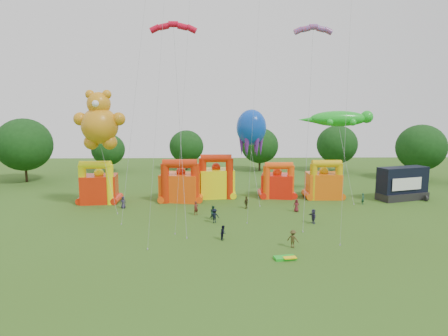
{
  "coord_description": "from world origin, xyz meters",
  "views": [
    {
      "loc": [
        -1.91,
        -31.98,
        13.88
      ],
      "look_at": [
        -0.76,
        18.0,
        6.38
      ],
      "focal_mm": 32.0,
      "sensor_mm": 36.0,
      "label": 1
    }
  ],
  "objects_px": {
    "spectator_4": "(246,202)",
    "gecko_kite": "(342,138)",
    "octopus_kite": "(252,142)",
    "bouncy_castle_2": "(216,181)",
    "stage_trailer": "(402,184)",
    "teddy_bear_kite": "(103,142)",
    "spectator_0": "(123,202)",
    "bouncy_castle_0": "(99,186)"
  },
  "relations": [
    {
      "from": "bouncy_castle_0",
      "to": "bouncy_castle_2",
      "type": "distance_m",
      "value": 17.66
    },
    {
      "from": "bouncy_castle_2",
      "to": "stage_trailer",
      "type": "height_order",
      "value": "bouncy_castle_2"
    },
    {
      "from": "stage_trailer",
      "to": "teddy_bear_kite",
      "type": "distance_m",
      "value": 44.81
    },
    {
      "from": "bouncy_castle_0",
      "to": "spectator_0",
      "type": "xyz_separation_m",
      "value": [
        4.32,
        -3.57,
        -1.59
      ]
    },
    {
      "from": "teddy_bear_kite",
      "to": "spectator_0",
      "type": "bearing_deg",
      "value": 3.22
    },
    {
      "from": "stage_trailer",
      "to": "spectator_0",
      "type": "xyz_separation_m",
      "value": [
        -41.59,
        -4.72,
        -1.58
      ]
    },
    {
      "from": "octopus_kite",
      "to": "stage_trailer",
      "type": "bearing_deg",
      "value": 0.33
    },
    {
      "from": "spectator_0",
      "to": "bouncy_castle_0",
      "type": "bearing_deg",
      "value": 139.78
    },
    {
      "from": "octopus_kite",
      "to": "spectator_4",
      "type": "relative_size",
      "value": 7.94
    },
    {
      "from": "stage_trailer",
      "to": "bouncy_castle_2",
      "type": "bearing_deg",
      "value": 175.62
    },
    {
      "from": "teddy_bear_kite",
      "to": "bouncy_castle_0",
      "type": "bearing_deg",
      "value": 117.17
    },
    {
      "from": "stage_trailer",
      "to": "spectator_4",
      "type": "bearing_deg",
      "value": -168.01
    },
    {
      "from": "gecko_kite",
      "to": "spectator_4",
      "type": "relative_size",
      "value": 7.82
    },
    {
      "from": "bouncy_castle_2",
      "to": "octopus_kite",
      "type": "distance_m",
      "value": 8.66
    },
    {
      "from": "gecko_kite",
      "to": "bouncy_castle_0",
      "type": "bearing_deg",
      "value": -175.17
    },
    {
      "from": "bouncy_castle_0",
      "to": "stage_trailer",
      "type": "relative_size",
      "value": 0.77
    },
    {
      "from": "stage_trailer",
      "to": "octopus_kite",
      "type": "relative_size",
      "value": 0.6
    },
    {
      "from": "bouncy_castle_2",
      "to": "teddy_bear_kite",
      "type": "relative_size",
      "value": 0.42
    },
    {
      "from": "bouncy_castle_2",
      "to": "octopus_kite",
      "type": "height_order",
      "value": "octopus_kite"
    },
    {
      "from": "bouncy_castle_2",
      "to": "stage_trailer",
      "type": "bearing_deg",
      "value": -4.38
    },
    {
      "from": "teddy_bear_kite",
      "to": "gecko_kite",
      "type": "xyz_separation_m",
      "value": [
        34.97,
        6.82,
        -0.09
      ]
    },
    {
      "from": "bouncy_castle_0",
      "to": "spectator_0",
      "type": "distance_m",
      "value": 5.82
    },
    {
      "from": "spectator_4",
      "to": "gecko_kite",
      "type": "bearing_deg",
      "value": 153.45
    },
    {
      "from": "bouncy_castle_2",
      "to": "spectator_0",
      "type": "xyz_separation_m",
      "value": [
        -13.03,
        -6.9,
        -1.77
      ]
    },
    {
      "from": "bouncy_castle_2",
      "to": "spectator_4",
      "type": "distance_m",
      "value": 8.66
    },
    {
      "from": "spectator_0",
      "to": "spectator_4",
      "type": "bearing_deg",
      "value": -2.18
    },
    {
      "from": "gecko_kite",
      "to": "octopus_kite",
      "type": "distance_m",
      "value": 14.27
    },
    {
      "from": "bouncy_castle_2",
      "to": "spectator_4",
      "type": "bearing_deg",
      "value": -60.32
    },
    {
      "from": "bouncy_castle_0",
      "to": "teddy_bear_kite",
      "type": "bearing_deg",
      "value": -62.83
    },
    {
      "from": "octopus_kite",
      "to": "bouncy_castle_2",
      "type": "bearing_deg",
      "value": 156.81
    },
    {
      "from": "bouncy_castle_2",
      "to": "gecko_kite",
      "type": "bearing_deg",
      "value": -0.65
    },
    {
      "from": "bouncy_castle_2",
      "to": "gecko_kite",
      "type": "xyz_separation_m",
      "value": [
        19.53,
        -0.22,
        6.66
      ]
    },
    {
      "from": "octopus_kite",
      "to": "spectator_4",
      "type": "bearing_deg",
      "value": -103.6
    },
    {
      "from": "stage_trailer",
      "to": "teddy_bear_kite",
      "type": "bearing_deg",
      "value": -173.71
    },
    {
      "from": "stage_trailer",
      "to": "spectator_4",
      "type": "xyz_separation_m",
      "value": [
        -24.37,
        -5.18,
        -1.56
      ]
    },
    {
      "from": "spectator_4",
      "to": "teddy_bear_kite",
      "type": "bearing_deg",
      "value": -52.47
    },
    {
      "from": "bouncy_castle_2",
      "to": "gecko_kite",
      "type": "distance_m",
      "value": 20.64
    },
    {
      "from": "gecko_kite",
      "to": "stage_trailer",
      "type": "bearing_deg",
      "value": -12.27
    },
    {
      "from": "teddy_bear_kite",
      "to": "octopus_kite",
      "type": "xyz_separation_m",
      "value": [
        20.86,
        4.72,
        -0.41
      ]
    },
    {
      "from": "bouncy_castle_0",
      "to": "spectator_0",
      "type": "relative_size",
      "value": 3.76
    },
    {
      "from": "gecko_kite",
      "to": "teddy_bear_kite",
      "type": "bearing_deg",
      "value": -168.97
    },
    {
      "from": "gecko_kite",
      "to": "spectator_4",
      "type": "height_order",
      "value": "gecko_kite"
    }
  ]
}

